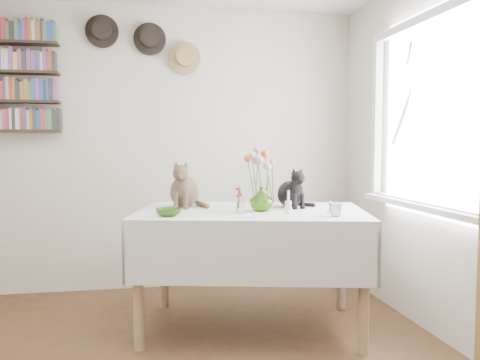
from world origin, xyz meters
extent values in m
cube|color=beige|center=(0.00, 2.27, 1.25)|extent=(4.04, 0.04, 2.54)
cube|color=white|center=(1.97, 0.80, 1.50)|extent=(0.01, 1.40, 1.20)
cube|color=white|center=(1.97, 0.80, 2.13)|extent=(0.06, 1.52, 0.06)
cube|color=white|center=(1.97, 0.80, 0.87)|extent=(0.06, 1.52, 0.06)
cube|color=white|center=(1.97, 1.53, 1.50)|extent=(0.06, 0.06, 1.20)
cube|color=white|center=(1.94, 0.80, 0.87)|extent=(0.12, 1.50, 0.04)
cube|color=white|center=(0.82, 1.09, 0.80)|extent=(1.74, 1.32, 0.07)
cylinder|color=#9F7E5A|center=(0.05, 0.84, 0.38)|extent=(0.07, 0.07, 0.77)
cylinder|color=#9F7E5A|center=(1.40, 0.53, 0.38)|extent=(0.07, 0.07, 0.77)
cylinder|color=#9F7E5A|center=(0.23, 1.66, 0.38)|extent=(0.07, 0.07, 0.77)
cylinder|color=#9F7E5A|center=(1.59, 1.35, 0.38)|extent=(0.07, 0.07, 0.77)
imported|color=#73B532|center=(0.87, 1.02, 0.92)|extent=(0.17, 0.17, 0.17)
imported|color=#73B532|center=(0.24, 0.89, 0.86)|extent=(0.21, 0.21, 0.05)
imported|color=white|center=(1.28, 0.69, 0.87)|extent=(0.09, 0.09, 0.08)
cylinder|color=white|center=(1.01, 0.84, 0.88)|extent=(0.04, 0.04, 0.09)
cylinder|color=white|center=(1.01, 0.84, 0.95)|extent=(0.02, 0.02, 0.07)
cylinder|color=white|center=(0.71, 0.92, 0.87)|extent=(0.05, 0.05, 0.08)
cone|color=white|center=(1.30, 0.83, 0.86)|extent=(0.04, 0.04, 0.06)
sphere|color=beige|center=(1.30, 0.83, 0.90)|extent=(0.03, 0.03, 0.03)
cylinder|color=#4C7233|center=(0.84, 1.03, 1.03)|extent=(0.01, 0.01, 0.30)
sphere|color=pink|center=(0.84, 1.03, 1.18)|extent=(0.07, 0.07, 0.07)
cylinder|color=#4C7233|center=(0.91, 1.00, 1.01)|extent=(0.01, 0.01, 0.26)
sphere|color=pink|center=(0.91, 1.00, 1.14)|extent=(0.06, 0.06, 0.06)
cylinder|color=#4C7233|center=(0.93, 1.05, 1.05)|extent=(0.01, 0.01, 0.34)
sphere|color=#DF5922|center=(0.93, 1.05, 1.22)|extent=(0.06, 0.06, 0.06)
cylinder|color=#4C7233|center=(0.81, 1.06, 1.04)|extent=(0.01, 0.01, 0.31)
sphere|color=#DF5922|center=(0.81, 1.06, 1.19)|extent=(0.05, 0.05, 0.05)
cylinder|color=#4C7233|center=(0.87, 1.07, 1.07)|extent=(0.01, 0.01, 0.37)
sphere|color=#999E93|center=(0.87, 1.07, 1.25)|extent=(0.04, 0.04, 0.04)
cylinder|color=#4C7233|center=(0.82, 0.99, 1.05)|extent=(0.01, 0.01, 0.33)
sphere|color=#999E93|center=(0.82, 0.99, 1.21)|extent=(0.04, 0.04, 0.04)
cylinder|color=#4C7233|center=(0.94, 0.98, 1.03)|extent=(0.01, 0.01, 0.29)
sphere|color=#999E93|center=(0.94, 0.98, 1.17)|extent=(0.04, 0.04, 0.04)
cylinder|color=black|center=(-0.25, 2.21, 2.25)|extent=(0.28, 0.02, 0.28)
cylinder|color=black|center=(-0.25, 2.17, 2.25)|extent=(0.16, 0.08, 0.16)
cylinder|color=black|center=(0.15, 2.21, 2.20)|extent=(0.28, 0.02, 0.28)
cylinder|color=black|center=(0.15, 2.17, 2.20)|extent=(0.16, 0.08, 0.16)
cylinder|color=#A97D52|center=(0.45, 2.21, 2.05)|extent=(0.28, 0.02, 0.28)
cylinder|color=#A97D52|center=(0.45, 2.17, 2.05)|extent=(0.16, 0.08, 0.16)
camera|label=1|loc=(0.10, -2.33, 1.29)|focal=38.00mm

